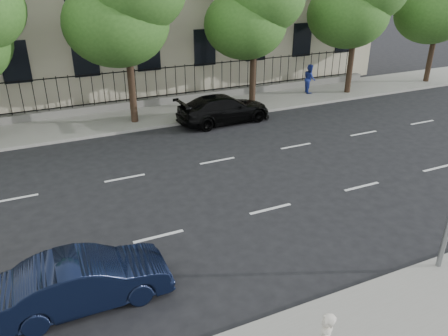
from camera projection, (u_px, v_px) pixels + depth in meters
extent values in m
plane|color=black|center=(313.00, 248.00, 12.98)|extent=(120.00, 120.00, 0.00)
cube|color=gray|center=(167.00, 113.00, 24.46)|extent=(60.00, 4.00, 0.15)
cube|color=slate|center=(157.00, 101.00, 25.75)|extent=(30.00, 0.50, 0.40)
cube|color=black|center=(157.00, 96.00, 25.62)|extent=(28.80, 0.05, 0.05)
cube|color=black|center=(155.00, 69.00, 24.94)|extent=(28.80, 0.05, 0.05)
cylinder|color=#382619|center=(132.00, 90.00, 22.31)|extent=(0.36, 0.36, 3.32)
ellipsoid|color=#2C571D|center=(116.00, 23.00, 21.02)|extent=(5.13, 5.13, 4.21)
cylinder|color=#382619|center=(253.00, 79.00, 25.03)|extent=(0.36, 0.36, 3.08)
ellipsoid|color=#2C571D|center=(245.00, 25.00, 23.86)|extent=(4.56, 4.56, 3.74)
cylinder|color=#382619|center=(350.00, 67.00, 27.66)|extent=(0.36, 0.36, 3.22)
ellipsoid|color=#2C571D|center=(348.00, 14.00, 26.42)|extent=(4.94, 4.94, 4.06)
cylinder|color=#382619|center=(430.00, 60.00, 30.37)|extent=(0.36, 0.36, 3.01)
ellipsoid|color=#2C571D|center=(431.00, 14.00, 29.19)|extent=(4.75, 4.75, 3.90)
imported|color=black|center=(86.00, 280.00, 10.60)|extent=(4.10, 1.45, 1.35)
imported|color=black|center=(224.00, 109.00, 23.04)|extent=(5.19, 2.34, 1.48)
imported|color=navy|center=(310.00, 79.00, 27.82)|extent=(0.94, 1.06, 1.81)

